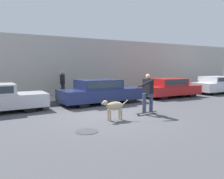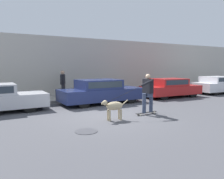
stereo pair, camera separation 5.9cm
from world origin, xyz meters
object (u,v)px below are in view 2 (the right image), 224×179
object	(u,v)px
parked_car_3	(218,85)
dog	(114,106)
parked_car_2	(170,88)
skateboarder	(148,92)
parked_car_1	(101,92)
pedestrian_with_bag	(63,83)

from	to	relation	value
parked_car_3	dog	size ratio (longest dim) A/B	3.79
parked_car_2	skateboarder	size ratio (longest dim) A/B	1.52
parked_car_3	dog	bearing A→B (deg)	-160.83
parked_car_3	skateboarder	bearing A→B (deg)	-158.95
parked_car_1	pedestrian_with_bag	bearing A→B (deg)	124.83
skateboarder	parked_car_1	bearing A→B (deg)	-86.13
parked_car_2	parked_car_3	size ratio (longest dim) A/B	0.96
skateboarder	pedestrian_with_bag	world-z (taller)	pedestrian_with_bag
parked_car_1	dog	size ratio (longest dim) A/B	4.23
parked_car_1	pedestrian_with_bag	distance (m)	2.54
pedestrian_with_bag	parked_car_1	bearing A→B (deg)	-25.74
parked_car_1	dog	world-z (taller)	parked_car_1
pedestrian_with_bag	dog	bearing A→B (deg)	-59.75
parked_car_2	dog	bearing A→B (deg)	-148.37
skateboarder	pedestrian_with_bag	bearing A→B (deg)	-74.23
parked_car_2	parked_car_3	distance (m)	4.73
parked_car_2	parked_car_3	bearing A→B (deg)	1.28
dog	parked_car_2	bearing A→B (deg)	-146.27
dog	parked_car_3	bearing A→B (deg)	-158.21
parked_car_3	parked_car_2	bearing A→B (deg)	-179.24
parked_car_2	pedestrian_with_bag	world-z (taller)	pedestrian_with_bag
skateboarder	parked_car_2	bearing A→B (deg)	-147.47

